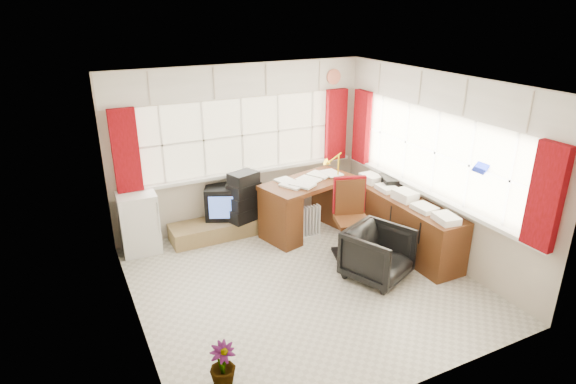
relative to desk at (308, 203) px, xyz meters
name	(u,v)px	position (x,y,z in m)	size (l,w,h in m)	color
ground	(303,283)	(-0.76, -1.28, -0.46)	(4.00, 4.00, 0.00)	beige
room_walls	(305,171)	(-0.76, -1.28, 1.04)	(4.00, 4.00, 4.00)	beige
window_back	(244,168)	(-0.76, 0.67, 0.48)	(3.70, 0.12, 3.60)	beige
window_right	(430,189)	(1.18, -1.28, 0.48)	(0.12, 3.70, 3.60)	beige
curtains	(331,145)	(0.16, -0.35, 0.99)	(3.83, 3.83, 1.15)	maroon
overhead_cabinets	(335,87)	(0.22, -0.30, 1.79)	(3.98, 3.98, 0.48)	white
desk	(308,203)	(0.00, 0.00, 0.00)	(1.57, 1.05, 0.87)	#592B14
desk_lamp	(339,160)	(0.48, -0.06, 0.64)	(0.16, 0.14, 0.39)	yellow
task_chair	(351,215)	(0.20, -0.86, 0.13)	(0.58, 0.60, 1.10)	black
office_chair	(378,254)	(0.15, -1.58, -0.12)	(0.73, 0.75, 0.68)	black
radiator	(309,226)	(-0.12, -0.25, -0.24)	(0.35, 0.14, 0.53)	white
credenza	(404,222)	(0.97, -1.08, -0.06)	(0.50, 2.00, 0.85)	#592B14
file_tray	(392,181)	(1.15, -0.53, 0.36)	(0.31, 0.40, 0.13)	black
tv_bench	(217,229)	(-1.31, 0.44, -0.34)	(1.40, 0.50, 0.25)	olive
crt_tv	(225,201)	(-1.13, 0.57, 0.04)	(0.71, 0.68, 0.50)	black
hifi_stack	(244,198)	(-0.90, 0.35, 0.12)	(0.62, 0.50, 0.74)	black
mini_fridge	(139,222)	(-2.42, 0.52, -0.02)	(0.53, 0.54, 0.88)	white
spray_bottle_a	(278,234)	(-0.60, -0.20, -0.30)	(0.12, 0.13, 0.32)	silver
spray_bottle_b	(239,227)	(-0.98, 0.40, -0.37)	(0.08, 0.08, 0.18)	#92DAC7
flower_vase	(223,365)	(-2.24, -2.48, -0.24)	(0.24, 0.24, 0.44)	black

